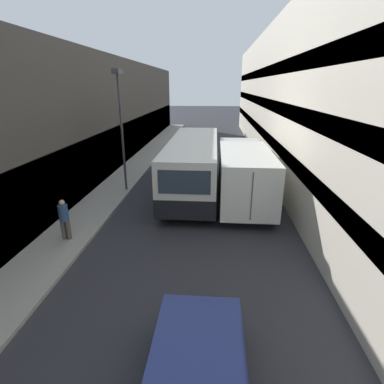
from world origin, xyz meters
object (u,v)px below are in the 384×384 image
box_truck (243,171)px  street_lamp (120,108)px  bus (193,164)px  pedestrian (64,218)px  panel_van (193,141)px

box_truck → street_lamp: bearing=173.9°
bus → pedestrian: size_ratio=6.41×
panel_van → pedestrian: size_ratio=3.02×
panel_van → pedestrian: (-3.65, -15.87, -0.11)m
box_truck → panel_van: size_ratio=1.67×
street_lamp → bus: bearing=8.5°
panel_van → bus: bearing=-85.8°
box_truck → pedestrian: box_truck is taller
bus → panel_van: 9.53m
box_truck → pedestrian: (-7.00, -5.14, -0.54)m
bus → box_truck: bus is taller
panel_van → street_lamp: bearing=-106.8°
pedestrian → street_lamp: 6.85m
panel_van → box_truck: bearing=-72.7°
bus → box_truck: (2.64, -1.24, -0.00)m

